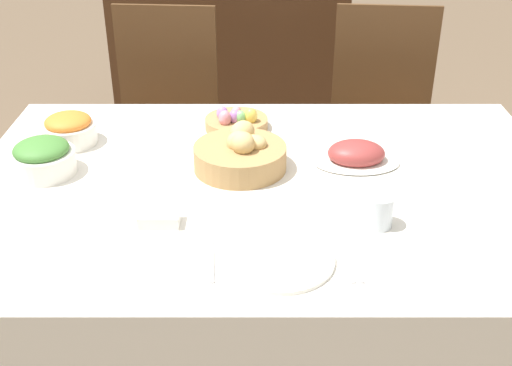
{
  "coord_description": "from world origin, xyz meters",
  "views": [
    {
      "loc": [
        -0.03,
        -1.54,
        1.58
      ],
      "look_at": [
        -0.03,
        -0.08,
        0.77
      ],
      "focal_mm": 45.0,
      "sensor_mm": 36.0,
      "label": 1
    }
  ],
  "objects_px": {
    "sideboard": "(230,54)",
    "green_salad_bowl": "(42,158)",
    "fork": "(211,260)",
    "egg_basket": "(236,122)",
    "chair_far_right": "(381,121)",
    "carrot_bowl": "(69,129)",
    "knife": "(346,260)",
    "butter_dish": "(159,218)",
    "bread_basket": "(240,154)",
    "drinking_cup": "(378,211)",
    "dinner_plate": "(279,259)",
    "chair_far_left": "(165,121)",
    "ham_platter": "(356,155)",
    "spoon": "(359,260)"
  },
  "relations": [
    {
      "from": "ham_platter",
      "to": "carrot_bowl",
      "type": "distance_m",
      "value": 0.87
    },
    {
      "from": "egg_basket",
      "to": "fork",
      "type": "relative_size",
      "value": 1.21
    },
    {
      "from": "bread_basket",
      "to": "fork",
      "type": "xyz_separation_m",
      "value": [
        -0.06,
        -0.45,
        -0.04
      ]
    },
    {
      "from": "dinner_plate",
      "to": "drinking_cup",
      "type": "bearing_deg",
      "value": 31.46
    },
    {
      "from": "green_salad_bowl",
      "to": "carrot_bowl",
      "type": "distance_m",
      "value": 0.2
    },
    {
      "from": "bread_basket",
      "to": "ham_platter",
      "type": "bearing_deg",
      "value": 6.11
    },
    {
      "from": "ham_platter",
      "to": "dinner_plate",
      "type": "xyz_separation_m",
      "value": [
        -0.24,
        -0.48,
        -0.02
      ]
    },
    {
      "from": "chair_far_left",
      "to": "green_salad_bowl",
      "type": "bearing_deg",
      "value": -98.96
    },
    {
      "from": "fork",
      "to": "butter_dish",
      "type": "relative_size",
      "value": 1.66
    },
    {
      "from": "ham_platter",
      "to": "knife",
      "type": "relative_size",
      "value": 1.52
    },
    {
      "from": "butter_dish",
      "to": "knife",
      "type": "bearing_deg",
      "value": -19.33
    },
    {
      "from": "egg_basket",
      "to": "dinner_plate",
      "type": "distance_m",
      "value": 0.73
    },
    {
      "from": "fork",
      "to": "butter_dish",
      "type": "height_order",
      "value": "butter_dish"
    },
    {
      "from": "butter_dish",
      "to": "carrot_bowl",
      "type": "bearing_deg",
      "value": 125.84
    },
    {
      "from": "drinking_cup",
      "to": "spoon",
      "type": "bearing_deg",
      "value": -112.88
    },
    {
      "from": "spoon",
      "to": "knife",
      "type": "bearing_deg",
      "value": -175.85
    },
    {
      "from": "carrot_bowl",
      "to": "drinking_cup",
      "type": "relative_size",
      "value": 2.02
    },
    {
      "from": "bread_basket",
      "to": "drinking_cup",
      "type": "xyz_separation_m",
      "value": [
        0.34,
        -0.3,
        -0.0
      ]
    },
    {
      "from": "sideboard",
      "to": "chair_far_left",
      "type": "bearing_deg",
      "value": -104.04
    },
    {
      "from": "chair_far_left",
      "to": "butter_dish",
      "type": "relative_size",
      "value": 9.61
    },
    {
      "from": "bread_basket",
      "to": "carrot_bowl",
      "type": "height_order",
      "value": "bread_basket"
    },
    {
      "from": "green_salad_bowl",
      "to": "fork",
      "type": "bearing_deg",
      "value": -40.38
    },
    {
      "from": "sideboard",
      "to": "bread_basket",
      "type": "xyz_separation_m",
      "value": [
        0.1,
        -1.8,
        0.28
      ]
    },
    {
      "from": "green_salad_bowl",
      "to": "spoon",
      "type": "distance_m",
      "value": 0.92
    },
    {
      "from": "dinner_plate",
      "to": "chair_far_right",
      "type": "bearing_deg",
      "value": 69.93
    },
    {
      "from": "chair_far_right",
      "to": "egg_basket",
      "type": "height_order",
      "value": "chair_far_right"
    },
    {
      "from": "chair_far_left",
      "to": "carrot_bowl",
      "type": "xyz_separation_m",
      "value": [
        -0.19,
        -0.68,
        0.27
      ]
    },
    {
      "from": "ham_platter",
      "to": "butter_dish",
      "type": "distance_m",
      "value": 0.62
    },
    {
      "from": "chair_far_left",
      "to": "drinking_cup",
      "type": "height_order",
      "value": "chair_far_left"
    },
    {
      "from": "bread_basket",
      "to": "chair_far_left",
      "type": "bearing_deg",
      "value": 111.71
    },
    {
      "from": "chair_far_right",
      "to": "green_salad_bowl",
      "type": "height_order",
      "value": "chair_far_right"
    },
    {
      "from": "spoon",
      "to": "egg_basket",
      "type": "bearing_deg",
      "value": 116.42
    },
    {
      "from": "sideboard",
      "to": "knife",
      "type": "height_order",
      "value": "sideboard"
    },
    {
      "from": "fork",
      "to": "egg_basket",
      "type": "bearing_deg",
      "value": 83.01
    },
    {
      "from": "dinner_plate",
      "to": "fork",
      "type": "relative_size",
      "value": 1.5
    },
    {
      "from": "bread_basket",
      "to": "dinner_plate",
      "type": "distance_m",
      "value": 0.46
    },
    {
      "from": "fork",
      "to": "drinking_cup",
      "type": "height_order",
      "value": "drinking_cup"
    },
    {
      "from": "drinking_cup",
      "to": "fork",
      "type": "bearing_deg",
      "value": -159.29
    },
    {
      "from": "chair_far_left",
      "to": "ham_platter",
      "type": "height_order",
      "value": "chair_far_left"
    },
    {
      "from": "chair_far_right",
      "to": "fork",
      "type": "bearing_deg",
      "value": -110.09
    },
    {
      "from": "carrot_bowl",
      "to": "fork",
      "type": "relative_size",
      "value": 0.99
    },
    {
      "from": "ham_platter",
      "to": "butter_dish",
      "type": "height_order",
      "value": "ham_platter"
    },
    {
      "from": "carrot_bowl",
      "to": "ham_platter",
      "type": "bearing_deg",
      "value": -8.79
    },
    {
      "from": "knife",
      "to": "spoon",
      "type": "xyz_separation_m",
      "value": [
        0.03,
        0.0,
        0.0
      ]
    },
    {
      "from": "ham_platter",
      "to": "butter_dish",
      "type": "bearing_deg",
      "value": -147.78
    },
    {
      "from": "butter_dish",
      "to": "green_salad_bowl",
      "type": "bearing_deg",
      "value": 143.29
    },
    {
      "from": "sideboard",
      "to": "green_salad_bowl",
      "type": "bearing_deg",
      "value": -103.79
    },
    {
      "from": "knife",
      "to": "butter_dish",
      "type": "height_order",
      "value": "butter_dish"
    },
    {
      "from": "chair_far_left",
      "to": "bread_basket",
      "type": "xyz_separation_m",
      "value": [
        0.34,
        -0.85,
        0.27
      ]
    },
    {
      "from": "egg_basket",
      "to": "chair_far_right",
      "type": "bearing_deg",
      "value": 44.42
    }
  ]
}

